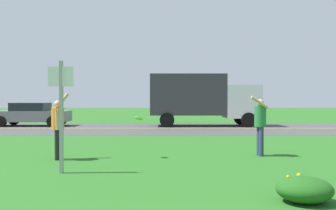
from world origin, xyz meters
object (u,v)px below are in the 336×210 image
at_px(person_catcher_green_shirt, 259,122).
at_px(car_gray_center_left, 31,114).
at_px(sign_post_near_path, 61,105).
at_px(box_truck_white, 202,97).
at_px(person_thrower_orange_shirt, 57,124).
at_px(frisbee_lime, 138,118).

distance_m(person_catcher_green_shirt, car_gray_center_left, 16.19).
bearing_deg(car_gray_center_left, sign_post_near_path, -66.56).
xyz_separation_m(car_gray_center_left, box_truck_white, (10.64, -0.00, 1.06)).
height_order(sign_post_near_path, car_gray_center_left, sign_post_near_path).
distance_m(sign_post_near_path, car_gray_center_left, 15.40).
bearing_deg(car_gray_center_left, person_thrower_orange_shirt, -66.01).
bearing_deg(person_catcher_green_shirt, box_truck_white, 92.80).
height_order(person_catcher_green_shirt, frisbee_lime, person_catcher_green_shirt).
bearing_deg(box_truck_white, sign_post_near_path, -107.76).
relative_size(car_gray_center_left, box_truck_white, 0.67).
distance_m(person_thrower_orange_shirt, car_gray_center_left, 13.50).
bearing_deg(sign_post_near_path, frisbee_lime, 52.79).
distance_m(person_catcher_green_shirt, frisbee_lime, 3.55).
height_order(frisbee_lime, car_gray_center_left, car_gray_center_left).
bearing_deg(sign_post_near_path, person_thrower_orange_shirt, 109.54).
bearing_deg(person_catcher_green_shirt, car_gray_center_left, 133.85).
relative_size(sign_post_near_path, frisbee_lime, 10.07).
height_order(person_thrower_orange_shirt, person_catcher_green_shirt, person_thrower_orange_shirt).
relative_size(sign_post_near_path, box_truck_white, 0.38).
distance_m(frisbee_lime, car_gray_center_left, 14.30).
bearing_deg(car_gray_center_left, frisbee_lime, -57.47).
xyz_separation_m(sign_post_near_path, box_truck_white, (4.52, 14.11, 0.28)).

